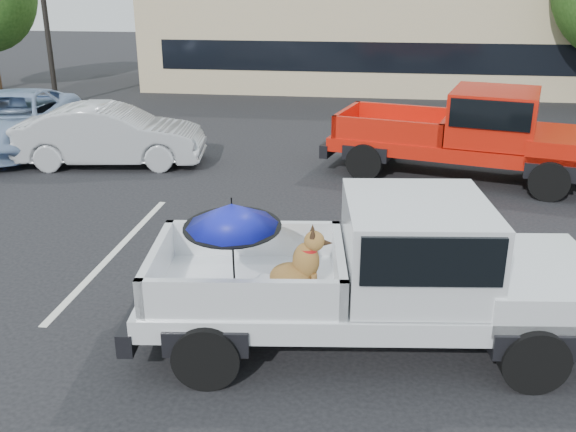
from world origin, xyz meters
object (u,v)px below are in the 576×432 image
object	(u,v)px
silver_pickup	(394,267)
blue_suv	(13,121)
silver_sedan	(111,135)
red_pickup	(483,131)

from	to	relation	value
silver_pickup	blue_suv	world-z (taller)	silver_pickup
silver_sedan	blue_suv	world-z (taller)	blue_suv
silver_pickup	blue_suv	distance (m)	12.92
blue_suv	silver_sedan	bearing A→B (deg)	-29.71
silver_pickup	blue_suv	bearing A→B (deg)	132.33
silver_pickup	silver_sedan	world-z (taller)	silver_pickup
silver_sedan	blue_suv	distance (m)	3.36
silver_pickup	silver_sedan	xyz separation A→B (m)	(-6.58, 7.33, -0.33)
red_pickup	blue_suv	size ratio (longest dim) A/B	1.22
silver_pickup	red_pickup	xyz separation A→B (m)	(2.10, 7.31, 0.05)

